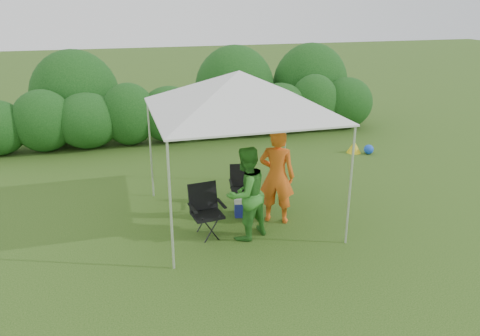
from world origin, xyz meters
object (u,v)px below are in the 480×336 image
object	(u,v)px
woman	(246,193)
canopy	(239,91)
chair_right	(243,184)
chair_left	(205,207)
man	(277,176)
cooler	(244,208)

from	to	relation	value
woman	canopy	bearing A→B (deg)	-124.56
chair_right	chair_left	xyz separation A→B (m)	(-0.97, -0.98, 0.04)
canopy	chair_right	xyz separation A→B (m)	(0.21, 0.48, -1.97)
chair_left	woman	distance (m)	0.79
chair_right	woman	xyz separation A→B (m)	(-0.32, -1.29, 0.35)
chair_left	woman	xyz separation A→B (m)	(0.66, -0.31, 0.31)
chair_left	man	distance (m)	1.46
canopy	man	xyz separation A→B (m)	(0.63, -0.34, -1.55)
cooler	man	bearing A→B (deg)	-24.87
man	chair_left	bearing A→B (deg)	36.90
chair_right	cooler	world-z (taller)	chair_right
canopy	cooler	size ratio (longest dim) A/B	7.33
man	cooler	distance (m)	1.00
canopy	cooler	world-z (taller)	canopy
man	cooler	size ratio (longest dim) A/B	4.32
chair_left	man	xyz separation A→B (m)	(1.39, 0.16, 0.38)
canopy	chair_right	bearing A→B (deg)	66.75
canopy	cooler	bearing A→B (deg)	22.77
chair_right	cooler	bearing A→B (deg)	-93.78
canopy	chair_left	distance (m)	2.14
canopy	chair_left	size ratio (longest dim) A/B	3.31
chair_right	man	size ratio (longest dim) A/B	0.47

